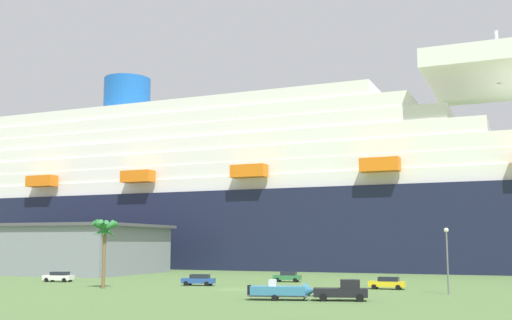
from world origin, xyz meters
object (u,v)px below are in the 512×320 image
Objects in this scene: parked_car_green_wagon at (288,276)px; small_boat_on_trailer at (285,291)px; parked_car_white_van at (59,276)px; pickup_truck at (343,291)px; palm_tree at (105,232)px; parked_car_blue_suv at (199,280)px; cruise_ship at (225,200)px; parked_car_yellow_taxi at (387,283)px; street_lamp at (447,251)px.

small_boat_on_trailer is at bearing -74.87° from parked_car_green_wagon.
pickup_truck is at bearing -20.91° from parked_car_white_van.
palm_tree reaches higher than parked_car_green_wagon.
palm_tree is (-33.76, 7.86, 6.45)m from pickup_truck.
parked_car_blue_suv is at bearing 134.26° from small_boat_on_trailer.
pickup_truck is 0.73× the size of small_boat_on_trailer.
cruise_ship reaches higher than parked_car_blue_suv.
parked_car_yellow_taxi is at bearing 0.09° from parked_car_white_van.
small_boat_on_trailer is 25.91m from parked_car_blue_suv.
parked_car_green_wagon is (-24.62, 17.57, -4.28)m from street_lamp.
street_lamp reaches higher than parked_car_white_van.
street_lamp is at bearing 49.91° from pickup_truck.
cruise_ship is 77.59m from palm_tree.
pickup_truck is 1.24× the size of parked_car_white_van.
parked_car_blue_suv is at bearing -71.65° from cruise_ship.
pickup_truck reaches higher than small_boat_on_trailer.
street_lamp reaches higher than pickup_truck.
parked_car_blue_suv is (-34.33, 5.15, -4.28)m from street_lamp.
cruise_ship is 52.15× the size of parked_car_blue_suv.
small_boat_on_trailer is (-5.98, -1.20, -0.08)m from pickup_truck.
street_lamp is (10.27, 12.20, 4.06)m from pickup_truck.
parked_car_white_van is at bearing 159.09° from pickup_truck.
small_boat_on_trailer is at bearing -24.89° from parked_car_white_van.
parked_car_green_wagon is at bearing 144.49° from street_lamp.
small_boat_on_trailer is 1.70× the size of parked_car_white_van.
small_boat_on_trailer is 1.83× the size of parked_car_green_wagon.
parked_car_blue_suv is 1.01× the size of parked_car_white_van.
parked_car_white_van is (-58.70, 6.30, -4.27)m from street_lamp.
palm_tree reaches higher than parked_car_yellow_taxi.
pickup_truck is at bearing -13.10° from palm_tree.
parked_car_green_wagon is (31.78, -54.11, -16.08)m from cruise_ship.
pickup_truck is at bearing -61.19° from cruise_ship.
palm_tree is at bearing -163.49° from parked_car_yellow_taxi.
cruise_ship is 97.03m from pickup_truck.
parked_car_blue_suv is (22.07, -66.52, -16.08)m from cruise_ship.
pickup_truck is at bearing -35.81° from parked_car_blue_suv.
parked_car_green_wagon and parked_car_white_van have the same top height.
parked_car_green_wagon is at bearing 115.73° from pickup_truck.
parked_car_blue_suv and parked_car_white_van have the same top height.
pickup_truck is 35.26m from palm_tree.
parked_car_yellow_taxi is at bearing 82.63° from pickup_truck.
street_lamp is 59.19m from parked_car_white_van.
cruise_ship is 27.08× the size of palm_tree.
pickup_truck is 33.05m from parked_car_green_wagon.
small_boat_on_trailer is at bearing -45.74° from parked_car_blue_suv.
street_lamp is 10.99m from parked_car_yellow_taxi.
parked_car_blue_suv is at bearing 144.19° from pickup_truck.
parked_car_green_wagon is 0.93× the size of parked_car_white_van.
parked_car_white_van is (-14.66, 10.64, -6.66)m from palm_tree.
palm_tree reaches higher than parked_car_white_van.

